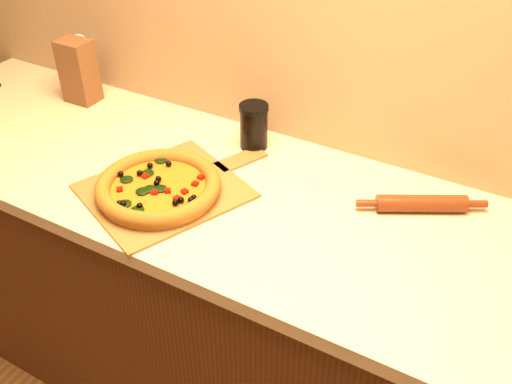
% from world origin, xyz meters
% --- Properties ---
extents(cabinet, '(2.80, 0.65, 0.86)m').
position_xyz_m(cabinet, '(0.00, 1.43, 0.43)').
color(cabinet, '#42270E').
rests_on(cabinet, ground).
extents(countertop, '(2.84, 0.68, 0.04)m').
position_xyz_m(countertop, '(0.00, 1.43, 0.88)').
color(countertop, '#BEAF94').
rests_on(countertop, cabinet).
extents(pizza_peel, '(0.48, 0.56, 0.01)m').
position_xyz_m(pizza_peel, '(-0.35, 1.34, 0.90)').
color(pizza_peel, brown).
rests_on(pizza_peel, countertop).
extents(pizza, '(0.33, 0.33, 0.05)m').
position_xyz_m(pizza, '(-0.35, 1.31, 0.93)').
color(pizza, '#B7782D').
rests_on(pizza, pizza_peel).
extents(bottle_cap, '(0.04, 0.04, 0.01)m').
position_xyz_m(bottle_cap, '(-0.23, 1.32, 0.90)').
color(bottle_cap, black).
rests_on(bottle_cap, countertop).
extents(rolling_pin, '(0.30, 0.18, 0.05)m').
position_xyz_m(rolling_pin, '(0.27, 1.58, 0.92)').
color(rolling_pin, '#5F2710').
rests_on(rolling_pin, countertop).
extents(wine_glass, '(0.08, 0.08, 0.19)m').
position_xyz_m(wine_glass, '(-0.98, 1.70, 1.04)').
color(wine_glass, silver).
rests_on(wine_glass, countertop).
extents(paper_bag, '(0.11, 0.09, 0.21)m').
position_xyz_m(paper_bag, '(-0.92, 1.62, 1.01)').
color(paper_bag, brown).
rests_on(paper_bag, countertop).
extents(dark_jar, '(0.09, 0.09, 0.14)m').
position_xyz_m(dark_jar, '(-0.26, 1.65, 0.97)').
color(dark_jar, black).
rests_on(dark_jar, countertop).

